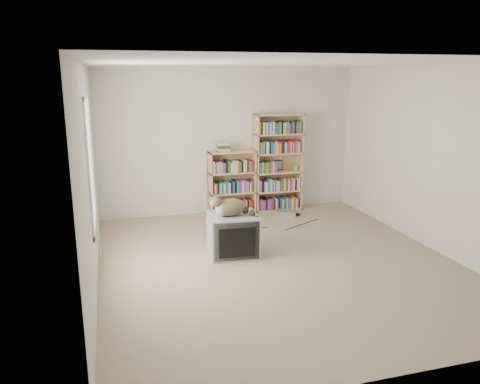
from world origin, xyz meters
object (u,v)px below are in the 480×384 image
object	(u,v)px
bookcase_short	(232,185)
bookcase_tall	(278,165)
dvd_player	(285,213)
cat	(235,210)
crt_tv	(233,234)

from	to	relation	value
bookcase_short	bookcase_tall	bearing A→B (deg)	-0.04
dvd_player	cat	bearing A→B (deg)	-106.45
cat	bookcase_tall	bearing A→B (deg)	47.83
cat	dvd_player	size ratio (longest dim) A/B	1.80
crt_tv	bookcase_tall	size ratio (longest dim) A/B	0.40
cat	bookcase_short	world-z (taller)	bookcase_short
cat	bookcase_tall	size ratio (longest dim) A/B	0.38
cat	dvd_player	bearing A→B (deg)	41.38
bookcase_short	dvd_player	size ratio (longest dim) A/B	3.03
crt_tv	dvd_player	xyz separation A→B (m)	(1.35, 1.51, -0.24)
dvd_player	bookcase_tall	bearing A→B (deg)	114.99
bookcase_tall	dvd_player	distance (m)	0.88
bookcase_short	cat	bearing A→B (deg)	-103.70
bookcase_tall	dvd_player	world-z (taller)	bookcase_tall
crt_tv	bookcase_short	distance (m)	1.99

